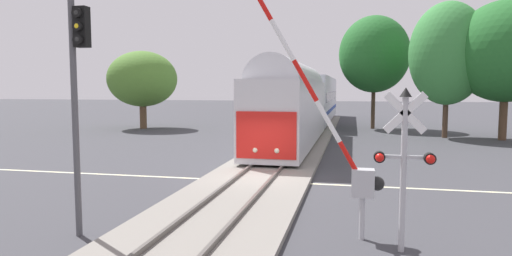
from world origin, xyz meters
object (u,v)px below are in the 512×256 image
Objects in this scene: commuter_train at (309,100)px; crossing_signal_mast at (404,153)px; maple_right_background at (506,51)px; elm_centre_background at (374,54)px; pine_left_background at (142,79)px; oak_far_right at (448,54)px; crossing_gate_near at (348,156)px; traffic_signal_median at (78,77)px.

commuter_train is 11.03× the size of crossing_signal_mast.
elm_centre_background is at bearing 140.00° from maple_right_background.
crossing_signal_mast is at bearing -53.79° from pine_left_background.
commuter_train is at bearing 165.56° from maple_right_background.
maple_right_background is (3.80, -0.79, 0.03)m from oak_far_right.
crossing_gate_near is (3.71, -27.90, -0.65)m from commuter_train.
crossing_signal_mast is 26.60m from oak_far_right.
crossing_gate_near is at bearing -82.42° from commuter_train.
crossing_gate_near is 0.66× the size of maple_right_background.
maple_right_background is (14.50, -3.74, 3.64)m from commuter_train.
crossing_gate_near is at bearing -105.64° from oak_far_right.
crossing_signal_mast is at bearing -80.14° from commuter_train.
pine_left_background is at bearing 174.34° from maple_right_background.
pine_left_background reaches higher than commuter_train.
crossing_gate_near is 1.73× the size of crossing_signal_mast.
elm_centre_background reaches higher than crossing_gate_near.
elm_centre_background is (0.65, 32.32, 4.54)m from crossing_signal_mast.
maple_right_background is at bearing -5.66° from pine_left_background.
crossing_gate_near is at bearing 11.04° from traffic_signal_median.
crossing_signal_mast is (1.26, -0.71, 0.22)m from crossing_gate_near.
oak_far_right reaches higher than traffic_signal_median.
commuter_train is at bearing 164.60° from oak_far_right.
commuter_train is 6.92× the size of traffic_signal_median.
oak_far_right reaches higher than maple_right_background.
commuter_train is at bearing -146.57° from elm_centre_background.
commuter_train is 4.12× the size of oak_far_right.
maple_right_background is 1.40× the size of pine_left_background.
elm_centre_background is 1.45× the size of pine_left_background.
pine_left_background reaches higher than traffic_signal_median.
commuter_train is 15.53m from pine_left_background.
oak_far_right reaches higher than crossing_gate_near.
elm_centre_background is (5.63, 3.71, 4.11)m from commuter_train.
maple_right_background is 11.60m from elm_centre_background.
elm_centre_background is (1.91, 31.61, 4.76)m from crossing_gate_near.
elm_centre_background reaches higher than commuter_train.
crossing_signal_mast is 32.65m from elm_centre_background.
elm_centre_background reaches higher than oak_far_right.
oak_far_right is 3.88m from maple_right_background.
pine_left_background is (-20.38, 27.84, 2.27)m from crossing_signal_mast.
traffic_signal_median is at bearing -175.74° from crossing_signal_mast.
pine_left_background is (-15.41, -0.77, 1.84)m from commuter_train.
traffic_signal_median is at bearing -66.34° from pine_left_background.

